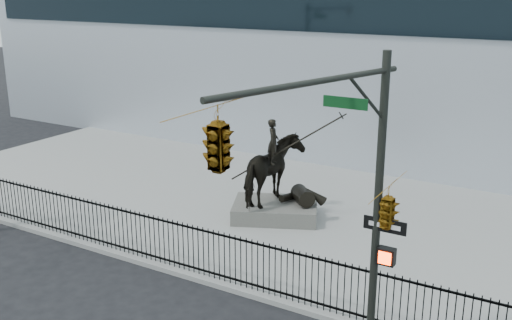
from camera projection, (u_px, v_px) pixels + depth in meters
The scene contains 7 objects.
ground at pixel (133, 284), 17.11m from camera, with size 120.00×120.00×0.00m, color black.
plaza at pixel (257, 206), 22.86m from camera, with size 30.00×12.00×0.15m, color gray.
building at pixel (379, 56), 32.33m from camera, with size 44.00×14.00×9.00m, color silver.
picket_fence at pixel (160, 240), 17.88m from camera, with size 22.10×0.10×1.50m.
statue_plinth at pixel (275, 210), 21.51m from camera, with size 2.97×2.04×0.56m, color #53524C.
equestrian_statue at pixel (277, 172), 21.09m from camera, with size 3.49×2.97×3.23m.
traffic_signal_right at pixel (312, 178), 10.92m from camera, with size 2.17×6.86×7.00m.
Camera 1 is at (10.86, -11.46, 8.28)m, focal length 42.00 mm.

